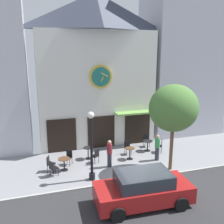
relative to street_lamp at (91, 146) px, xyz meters
The scene contains 19 objects.
ground_plane 3.34m from the street_lamp, 17.19° to the right, with size 29.37×10.46×0.13m.
clock_building 6.72m from the street_lamp, 72.80° to the left, with size 8.30×3.30×10.53m.
neighbor_building_right 12.60m from the street_lamp, 35.65° to the left, with size 6.00×4.28×15.12m.
street_lamp is the anchor object (origin of this frame).
street_tree 4.97m from the street_lamp, ahead, with size 2.79×2.51×5.00m.
cafe_table_near_door 2.44m from the street_lamp, 130.29° to the left, with size 0.70×0.70×0.73m.
cafe_table_center_left 3.06m from the street_lamp, 82.36° to the left, with size 0.61×0.61×0.77m.
cafe_table_center 3.72m from the street_lamp, 32.63° to the left, with size 0.60×0.60×0.75m.
cafe_table_near_curb 5.51m from the street_lamp, 31.33° to the left, with size 0.68×0.68×0.73m.
cafe_chair_outer 2.45m from the street_lamp, 70.67° to the left, with size 0.56×0.56×0.90m.
cafe_chair_corner 2.63m from the street_lamp, 152.65° to the left, with size 0.54×0.54×0.90m.
cafe_chair_facing_wall 6.15m from the street_lamp, 36.74° to the left, with size 0.43×0.43×0.90m.
cafe_chair_left_end 2.80m from the street_lamp, 112.56° to the left, with size 0.56×0.56×0.90m.
cafe_chair_near_tree 5.89m from the street_lamp, 23.39° to the left, with size 0.55×0.55×0.90m.
cafe_chair_mid_row 3.00m from the street_lamp, 141.81° to the left, with size 0.52×0.52×0.90m.
cafe_chair_by_entrance 4.30m from the street_lamp, 41.41° to the left, with size 0.41×0.41×0.90m.
pedestrian_maroon 2.07m from the street_lamp, 41.64° to the left, with size 0.43×0.43×1.67m.
pedestrian_green 4.76m from the street_lamp, 15.23° to the left, with size 0.45×0.45×1.67m.
parked_car_red 3.52m from the street_lamp, 59.55° to the right, with size 4.38×2.18×1.55m.
Camera 1 is at (-5.24, -11.35, 6.78)m, focal length 40.62 mm.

